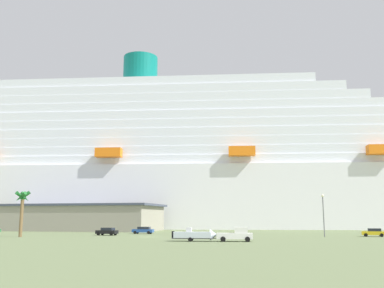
# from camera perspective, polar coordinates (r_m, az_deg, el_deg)

# --- Properties ---
(ground_plane) EXTENTS (600.00, 600.00, 0.00)m
(ground_plane) POSITION_cam_1_polar(r_m,az_deg,el_deg) (113.77, -1.81, -11.54)
(ground_plane) COLOR #66754C
(cruise_ship) EXTENTS (280.04, 53.96, 65.88)m
(cruise_ship) POSITION_cam_1_polar(r_m,az_deg,el_deg) (148.53, 5.00, -3.37)
(cruise_ship) COLOR white
(cruise_ship) RESTS_ON ground_plane
(terminal_building) EXTENTS (48.86, 23.76, 7.27)m
(terminal_building) POSITION_cam_1_polar(r_m,az_deg,el_deg) (127.32, -15.08, -9.36)
(terminal_building) COLOR gray
(terminal_building) RESTS_ON ground_plane
(pickup_truck) EXTENTS (5.69, 2.50, 2.20)m
(pickup_truck) POSITION_cam_1_polar(r_m,az_deg,el_deg) (68.87, 5.89, -11.87)
(pickup_truck) COLOR white
(pickup_truck) RESTS_ON ground_plane
(small_boat_on_trailer) EXTENTS (8.19, 2.23, 2.15)m
(small_boat_on_trailer) POSITION_cam_1_polar(r_m,az_deg,el_deg) (69.16, 0.66, -11.98)
(small_boat_on_trailer) COLOR #595960
(small_boat_on_trailer) RESTS_ON ground_plane
(palm_tree) EXTENTS (3.32, 3.08, 8.82)m
(palm_tree) POSITION_cam_1_polar(r_m,az_deg,el_deg) (90.22, -21.55, -7.09)
(palm_tree) COLOR brown
(palm_tree) RESTS_ON ground_plane
(street_lamp) EXTENTS (0.56, 0.56, 8.12)m
(street_lamp) POSITION_cam_1_polar(r_m,az_deg,el_deg) (87.82, 17.00, -8.25)
(street_lamp) COLOR slate
(street_lamp) RESTS_ON ground_plane
(parked_car_yellow_taxi) EXTENTS (4.49, 2.54, 1.58)m
(parked_car_yellow_taxi) POSITION_cam_1_polar(r_m,az_deg,el_deg) (92.38, 22.92, -10.72)
(parked_car_yellow_taxi) COLOR yellow
(parked_car_yellow_taxi) RESTS_ON ground_plane
(parked_car_black_coupe) EXTENTS (4.72, 2.51, 1.58)m
(parked_car_black_coupe) POSITION_cam_1_polar(r_m,az_deg,el_deg) (92.88, -11.18, -11.28)
(parked_car_black_coupe) COLOR black
(parked_car_black_coupe) RESTS_ON ground_plane
(parked_car_blue_suv) EXTENTS (4.84, 2.18, 1.58)m
(parked_car_blue_suv) POSITION_cam_1_polar(r_m,az_deg,el_deg) (100.05, -6.48, -11.26)
(parked_car_blue_suv) COLOR #264C99
(parked_car_blue_suv) RESTS_ON ground_plane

